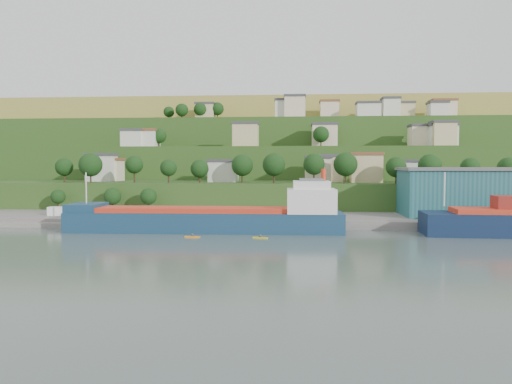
# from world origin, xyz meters

# --- Properties ---
(ground) EXTENTS (500.00, 500.00, 0.00)m
(ground) POSITION_xyz_m (0.00, 0.00, 0.00)
(ground) COLOR #42514C
(ground) RESTS_ON ground
(quay) EXTENTS (220.00, 26.00, 4.00)m
(quay) POSITION_xyz_m (20.00, 28.00, 0.00)
(quay) COLOR slate
(quay) RESTS_ON ground
(pebble_beach) EXTENTS (40.00, 18.00, 2.40)m
(pebble_beach) POSITION_xyz_m (-55.00, 22.00, 0.00)
(pebble_beach) COLOR slate
(pebble_beach) RESTS_ON ground
(hillside) EXTENTS (360.00, 211.29, 96.00)m
(hillside) POSITION_xyz_m (0.03, 168.70, 0.09)
(hillside) COLOR #284719
(hillside) RESTS_ON ground
(cargo_ship_near) EXTENTS (64.07, 11.53, 16.42)m
(cargo_ship_near) POSITION_xyz_m (-12.53, 10.00, 2.62)
(cargo_ship_near) COLOR navy
(cargo_ship_near) RESTS_ON ground
(warehouse) EXTENTS (31.29, 19.48, 12.80)m
(warehouse) POSITION_xyz_m (49.78, 30.72, 8.43)
(warehouse) COLOR #1D5259
(warehouse) RESTS_ON quay
(caravan) EXTENTS (6.90, 3.39, 3.11)m
(caravan) POSITION_xyz_m (-55.85, 23.89, 2.76)
(caravan) COLOR white
(caravan) RESTS_ON pebble_beach
(dinghy) EXTENTS (4.00, 2.37, 0.75)m
(dinghy) POSITION_xyz_m (-45.01, 19.31, 1.58)
(dinghy) COLOR silver
(dinghy) RESTS_ON pebble_beach
(kayak_orange) EXTENTS (3.39, 0.90, 0.84)m
(kayak_orange) POSITION_xyz_m (-15.57, 0.53, 0.25)
(kayak_orange) COLOR orange
(kayak_orange) RESTS_ON ground
(kayak_yellow) EXTENTS (3.32, 1.42, 0.82)m
(kayak_yellow) POSITION_xyz_m (-0.97, 0.36, 0.24)
(kayak_yellow) COLOR gold
(kayak_yellow) RESTS_ON ground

